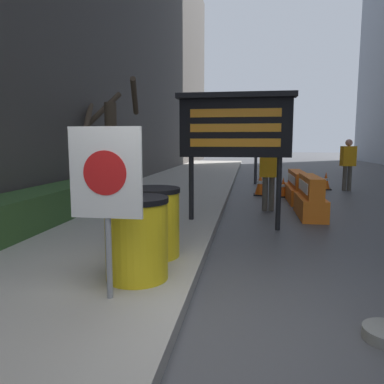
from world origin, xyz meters
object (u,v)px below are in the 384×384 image
Objects in this scene: traffic_light_near_curb at (257,121)px; jersey_barrier_orange_near at (310,199)px; jersey_barrier_orange_far at (297,188)px; traffic_cone_mid at (283,187)px; barrel_drum_foreground at (137,238)px; traffic_cone_near at (326,181)px; message_board at (235,127)px; traffic_cone_far at (260,184)px; pedestrian_passerby at (269,169)px; pedestrian_worker at (348,161)px; warning_sign at (106,182)px; barrel_drum_middle at (153,222)px.

jersey_barrier_orange_near is at bearing -80.12° from traffic_light_near_curb.
traffic_cone_mid is at bearing 114.30° from jersey_barrier_orange_far.
barrel_drum_foreground reaches higher than jersey_barrier_orange_near.
barrel_drum_foreground is 10.73m from traffic_cone_near.
message_board is at bearing -139.30° from jersey_barrier_orange_near.
message_board is 5.11m from traffic_cone_far.
jersey_barrier_orange_near is at bearing -32.08° from pedestrian_passerby.
message_board is 1.46× the size of pedestrian_worker.
warning_sign reaches higher than traffic_cone_far.
jersey_barrier_orange_near is at bearing -83.74° from traffic_cone_mid.
jersey_barrier_orange_near is (2.65, 4.80, -0.22)m from barrel_drum_foreground.
traffic_light_near_curb is (-1.14, 4.19, 2.15)m from jersey_barrier_orange_far.
warning_sign is 0.97× the size of pedestrian_passerby.
traffic_cone_near is at bearing 64.55° from jersey_barrier_orange_far.
traffic_cone_far is at bearing -142.69° from traffic_cone_near.
jersey_barrier_orange_far is at bearing 64.59° from pedestrian_passerby.
barrel_drum_foreground is 0.55× the size of warning_sign.
pedestrian_passerby is (1.77, 4.58, 0.41)m from barrel_drum_middle.
jersey_barrier_orange_far is at bearing 90.00° from jersey_barrier_orange_near.
traffic_light_near_curb is at bearing 99.88° from jersey_barrier_orange_near.
traffic_cone_mid is at bearing -76.94° from traffic_light_near_curb.
traffic_cone_mid is (-1.68, -2.06, -0.01)m from traffic_cone_near.
message_board is at bearing -97.75° from traffic_cone_far.
traffic_cone_mid is 3.12m from pedestrian_worker.
pedestrian_passerby reaches higher than jersey_barrier_orange_near.
traffic_cone_far is at bearing 95.47° from pedestrian_passerby.
barrel_drum_middle is 0.36× the size of message_board.
barrel_drum_foreground is 0.54× the size of pedestrian_passerby.
barrel_drum_foreground is 1.00× the size of barrel_drum_middle.
traffic_cone_mid is at bearing 73.65° from barrel_drum_foreground.
jersey_barrier_orange_near is 1.28m from pedestrian_passerby.
traffic_cone_near is 0.36× the size of pedestrian_worker.
traffic_light_near_curb is at bearing 103.06° from traffic_cone_mid.
pedestrian_passerby is at bearing 72.90° from warning_sign.
traffic_cone_far is (-1.03, 1.01, -0.02)m from jersey_barrier_orange_far.
jersey_barrier_orange_near is 0.48× the size of traffic_light_near_curb.
warning_sign is (-0.09, -1.44, 0.70)m from barrel_drum_middle.
traffic_light_near_curb is at bearing 86.06° from message_board.
traffic_light_near_curb reaches higher than warning_sign.
traffic_cone_near is 5.10m from pedestrian_passerby.
traffic_cone_mid is (1.35, 4.54, -1.69)m from message_board.
jersey_barrier_orange_far is at bearing -65.70° from traffic_cone_mid.
traffic_light_near_curb is at bearing 82.37° from barrel_drum_foreground.
warning_sign reaches higher than traffic_cone_near.
barrel_drum_middle is 1.26× the size of traffic_cone_far.
traffic_light_near_curb is 1.92× the size of pedestrian_worker.
jersey_barrier_orange_far reaches higher than traffic_cone_far.
jersey_barrier_orange_near is at bearing 62.77° from warning_sign.
message_board is at bearing -132.37° from pedestrian_worker.
pedestrian_worker is 1.03× the size of pedestrian_passerby.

